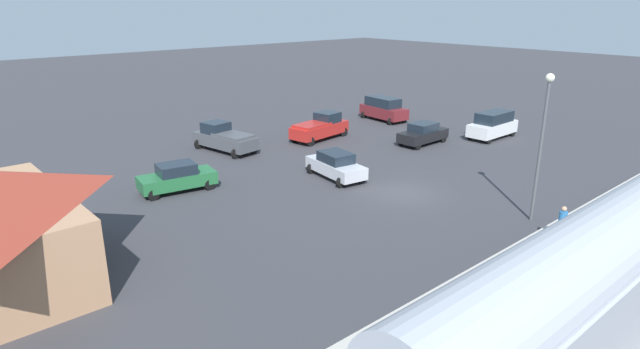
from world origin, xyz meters
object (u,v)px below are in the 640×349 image
(pedestrian_on_platform, at_px, (562,221))
(sedan_silver, at_px, (336,165))
(suv_maroon, at_px, (383,108))
(light_pole_near_platform, at_px, (543,131))
(sedan_black, at_px, (423,133))
(suv_white, at_px, (493,125))
(pickup_red, at_px, (320,127))
(pickup_charcoal, at_px, (224,138))
(sedan_green, at_px, (177,177))

(pedestrian_on_platform, bearing_deg, sedan_silver, 4.15)
(suv_maroon, height_order, light_pole_near_platform, light_pole_near_platform)
(sedan_black, xyz_separation_m, light_pole_near_platform, (-13.53, 8.10, 3.96))
(suv_white, xyz_separation_m, pickup_red, (9.28, 11.11, -0.12))
(sedan_silver, xyz_separation_m, pickup_charcoal, (10.43, 1.96, 0.15))
(pedestrian_on_platform, bearing_deg, pickup_charcoal, 6.91)
(suv_white, relative_size, sedan_green, 1.04)
(suv_white, xyz_separation_m, sedan_green, (5.48, 25.99, -0.27))
(sedan_silver, xyz_separation_m, sedan_black, (1.64, -11.12, 0.00))
(pickup_red, relative_size, suv_maroon, 1.11)
(pedestrian_on_platform, distance_m, light_pole_near_platform, 4.74)
(suv_maroon, bearing_deg, sedan_green, 102.28)
(suv_maroon, relative_size, pickup_charcoal, 0.90)
(sedan_green, bearing_deg, sedan_black, -98.17)
(suv_white, height_order, suv_maroon, same)
(sedan_green, height_order, pickup_charcoal, pickup_charcoal)
(sedan_silver, height_order, light_pole_near_platform, light_pole_near_platform)
(pickup_red, distance_m, pickup_charcoal, 8.23)
(sedan_green, height_order, suv_maroon, suv_maroon)
(sedan_silver, distance_m, light_pole_near_platform, 12.89)
(pickup_charcoal, distance_m, light_pole_near_platform, 23.18)
(sedan_silver, xyz_separation_m, suv_maroon, (9.80, -15.42, 0.27))
(pedestrian_on_platform, relative_size, pickup_red, 0.30)
(sedan_silver, bearing_deg, pedestrian_on_platform, -175.85)
(sedan_green, xyz_separation_m, suv_maroon, (5.29, -24.32, 0.27))
(sedan_silver, relative_size, suv_white, 0.96)
(pickup_red, distance_m, light_pole_near_platform, 20.76)
(suv_maroon, bearing_deg, pedestrian_on_platform, 149.18)
(suv_white, bearing_deg, pickup_red, 50.12)
(pedestrian_on_platform, distance_m, suv_white, 20.88)
(pickup_charcoal, bearing_deg, pickup_red, -104.92)
(pickup_red, bearing_deg, light_pole_near_platform, 171.61)
(pickup_red, height_order, suv_maroon, suv_maroon)
(sedan_silver, distance_m, pickup_red, 10.24)
(suv_white, relative_size, pickup_charcoal, 0.87)
(pickup_charcoal, height_order, light_pole_near_platform, light_pole_near_platform)
(pickup_charcoal, bearing_deg, light_pole_near_platform, -167.43)
(sedan_black, bearing_deg, sedan_silver, 98.38)
(pedestrian_on_platform, relative_size, light_pole_near_platform, 0.22)
(pedestrian_on_platform, height_order, pickup_charcoal, pickup_charcoal)
(pickup_red, relative_size, light_pole_near_platform, 0.73)
(suv_maroon, bearing_deg, pickup_red, 99.01)
(sedan_black, bearing_deg, suv_maroon, -27.81)
(sedan_green, bearing_deg, suv_maroon, -77.72)
(pickup_red, xyz_separation_m, light_pole_near_platform, (-20.19, 2.98, 3.81))
(pickup_charcoal, bearing_deg, sedan_silver, -169.35)
(sedan_green, relative_size, light_pole_near_platform, 0.62)
(suv_maroon, bearing_deg, sedan_silver, 122.44)
(sedan_silver, distance_m, suv_maroon, 18.28)
(light_pole_near_platform, bearing_deg, pedestrian_on_platform, 140.84)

